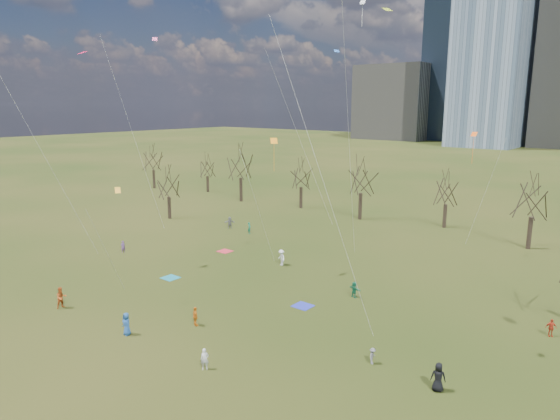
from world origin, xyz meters
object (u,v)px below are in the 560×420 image
Objects in this scene: person_0 at (127,324)px; person_2 at (61,298)px; blanket_crimson at (225,251)px; blanket_navy at (303,306)px; person_1 at (205,359)px; blanket_teal at (170,278)px; person_4 at (195,316)px.

person_0 is 0.95× the size of person_2.
blanket_crimson is at bearing 8.68° from person_2.
blanket_navy is 12.68m from person_1.
blanket_teal is 0.85× the size of person_2.
person_0 is (7.55, -10.21, 0.87)m from blanket_teal.
blanket_crimson is at bearing 103.16° from blanket_teal.
person_1 reaches higher than blanket_teal.
blanket_teal is 10.36m from blanket_crimson.
blanket_teal is 1.00× the size of blanket_crimson.
person_1 is 6.87m from person_4.
person_4 is at bearing -51.26° from blanket_crimson.
blanket_navy is (14.70, 2.68, 0.00)m from blanket_teal.
person_1 is 0.78× the size of person_2.
blanket_teal is 1.09× the size of person_1.
person_2 is at bearing -96.47° from blanket_teal.
person_2 is (-1.22, -10.75, 0.92)m from blanket_teal.
person_1 is at bearing -84.34° from blanket_navy.
blanket_crimson is 1.02× the size of person_4.
person_2 is (-8.77, -0.54, 0.05)m from person_0.
person_1 is (8.40, 0.28, -0.15)m from person_0.
blanket_teal is 14.94m from blanket_navy.
person_0 is at bearing -119.03° from blanket_navy.
person_2 is (-15.92, -13.43, 0.92)m from blanket_navy.
person_2 is (-17.17, -0.82, 0.20)m from person_1.
blanket_navy is 1.09× the size of person_1.
blanket_teal is 1.02× the size of person_4.
blanket_crimson is (-2.36, 10.09, 0.00)m from blanket_teal.
blanket_navy is 0.85× the size of person_2.
person_1 is 17.19m from person_2.
person_2 is at bearing 45.54° from person_4.
blanket_teal is at bearing -6.58° from person_4.
person_4 is at bearing 63.56° from person_0.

